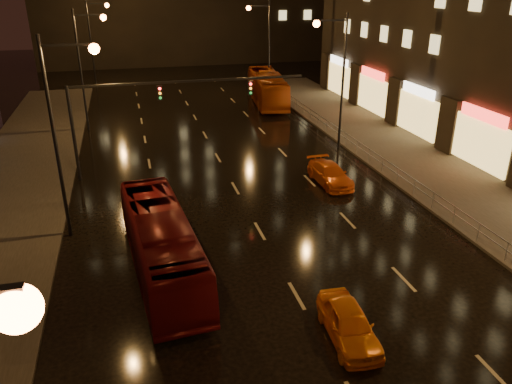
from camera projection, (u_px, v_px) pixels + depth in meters
ground at (223, 167)px, 35.13m from camera, size 140.00×140.00×0.00m
sidewalk_left at (1, 218)px, 27.54m from camera, size 7.00×70.00×0.15m
sidewalk_right at (433, 173)px, 33.78m from camera, size 7.00×70.00×0.15m
traffic_signal at (144, 105)px, 32.09m from camera, size 15.31×0.32×6.20m
railing_right at (369, 152)px, 35.35m from camera, size 0.05×56.00×1.00m
bus_red at (161, 243)px, 22.07m from camera, size 3.32×10.57×2.90m
bus_curb at (267, 88)px, 52.17m from camera, size 4.17×11.98×3.27m
taxi_near at (349, 324)px, 18.21m from camera, size 1.80×3.94×1.31m
taxi_far at (330, 174)px, 32.07m from camera, size 1.96×4.46×1.28m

